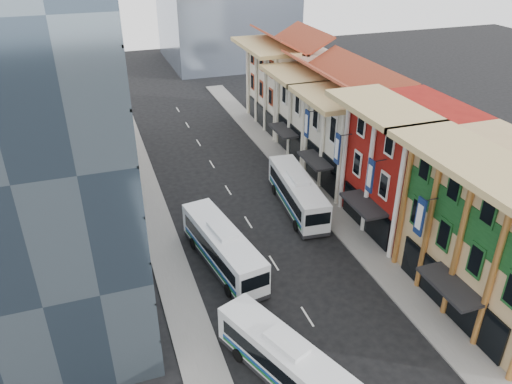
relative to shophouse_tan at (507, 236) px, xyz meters
name	(u,v)px	position (x,y,z in m)	size (l,w,h in m)	color
sidewalk_right	(327,207)	(-5.50, 17.00, -5.92)	(3.00, 90.00, 0.15)	slate
sidewalk_left	(162,237)	(-22.50, 17.00, -5.92)	(3.00, 90.00, 0.15)	slate
shophouse_tan	(507,236)	(0.00, 0.00, 0.00)	(8.00, 14.00, 12.00)	tan
shophouse_red	(409,168)	(0.00, 12.00, 0.00)	(8.00, 10.00, 12.00)	maroon
shophouse_cream_near	(357,140)	(0.00, 21.50, -1.00)	(8.00, 9.00, 10.00)	white
shophouse_cream_mid	(321,113)	(0.00, 30.50, -1.00)	(8.00, 9.00, 10.00)	white
shophouse_cream_far	(289,86)	(0.00, 41.00, -0.50)	(8.00, 12.00, 11.00)	white
office_tower	(26,102)	(-31.00, 14.00, 9.00)	(12.00, 26.00, 30.00)	#374858
office_block_far	(62,108)	(-30.00, 37.00, 1.00)	(10.00, 18.00, 14.00)	gray
bus_left_near	(286,361)	(-17.78, -1.87, -4.27)	(2.53, 10.81, 3.47)	silver
bus_left_far	(223,247)	(-18.18, 11.16, -4.12)	(2.75, 11.73, 3.76)	white
bus_right	(297,192)	(-8.50, 17.87, -4.10)	(2.78, 11.85, 3.80)	white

